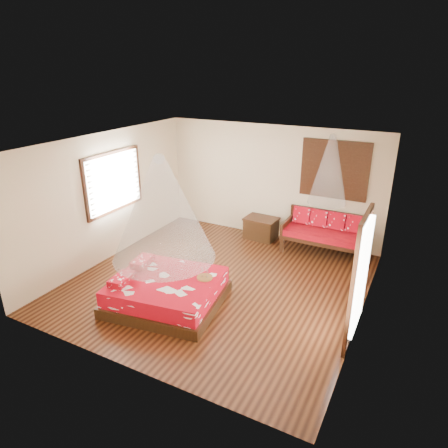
{
  "coord_description": "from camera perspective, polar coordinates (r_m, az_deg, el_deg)",
  "views": [
    {
      "loc": [
        3.37,
        -6.19,
        4.1
      ],
      "look_at": [
        -0.04,
        0.33,
        1.15
      ],
      "focal_mm": 32.0,
      "sensor_mm": 36.0,
      "label": 1
    }
  ],
  "objects": [
    {
      "name": "room",
      "position": [
        7.55,
        -0.88,
        0.89
      ],
      "size": [
        5.54,
        5.54,
        2.84
      ],
      "color": "black",
      "rests_on": "ground"
    },
    {
      "name": "bed",
      "position": [
        7.46,
        -8.25,
        -9.47
      ],
      "size": [
        2.16,
        2.01,
        0.63
      ],
      "rotation": [
        0.0,
        0.0,
        0.15
      ],
      "color": "black",
      "rests_on": "floor"
    },
    {
      "name": "daybed",
      "position": [
        9.48,
        14.21,
        -1.03
      ],
      "size": [
        1.86,
        0.83,
        0.96
      ],
      "color": "black",
      "rests_on": "floor"
    },
    {
      "name": "storage_chest",
      "position": [
        10.07,
        5.31,
        -0.57
      ],
      "size": [
        0.83,
        0.62,
        0.55
      ],
      "rotation": [
        0.0,
        0.0,
        -0.06
      ],
      "color": "black",
      "rests_on": "floor"
    },
    {
      "name": "shutter_panel",
      "position": [
        9.37,
        15.5,
        7.47
      ],
      "size": [
        1.52,
        0.06,
        1.32
      ],
      "color": "black",
      "rests_on": "wall_back"
    },
    {
      "name": "window_left",
      "position": [
        9.15,
        -15.45,
        5.83
      ],
      "size": [
        0.1,
        1.74,
        1.34
      ],
      "color": "black",
      "rests_on": "wall_left"
    },
    {
      "name": "glazed_door",
      "position": [
        6.4,
        18.51,
        -7.69
      ],
      "size": [
        0.08,
        1.02,
        2.16
      ],
      "color": "black",
      "rests_on": "floor"
    },
    {
      "name": "wine_tray",
      "position": [
        7.27,
        -2.78,
        -7.32
      ],
      "size": [
        0.29,
        0.29,
        0.23
      ],
      "rotation": [
        0.0,
        0.0,
        0.41
      ],
      "color": "brown",
      "rests_on": "bed"
    },
    {
      "name": "mosquito_net_main",
      "position": [
        6.77,
        -8.86,
        2.16
      ],
      "size": [
        1.79,
        1.79,
        1.8
      ],
      "primitive_type": "cone",
      "color": "white",
      "rests_on": "ceiling"
    },
    {
      "name": "mosquito_net_daybed",
      "position": [
        8.9,
        14.88,
        7.47
      ],
      "size": [
        0.84,
        0.84,
        1.5
      ],
      "primitive_type": "cone",
      "color": "white",
      "rests_on": "ceiling"
    }
  ]
}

